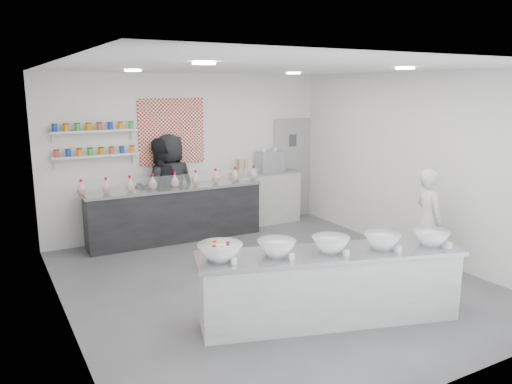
% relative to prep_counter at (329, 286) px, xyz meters
% --- Properties ---
extents(floor, '(6.00, 6.00, 0.00)m').
position_rel_prep_counter_xyz_m(floor, '(0.01, 1.39, -0.43)').
color(floor, '#515156').
rests_on(floor, ground).
extents(ceiling, '(6.00, 6.00, 0.00)m').
position_rel_prep_counter_xyz_m(ceiling, '(0.01, 1.39, 2.57)').
color(ceiling, white).
rests_on(ceiling, floor).
extents(back_wall, '(5.50, 0.00, 5.50)m').
position_rel_prep_counter_xyz_m(back_wall, '(0.01, 4.39, 1.07)').
color(back_wall, white).
rests_on(back_wall, floor).
extents(left_wall, '(0.00, 6.00, 6.00)m').
position_rel_prep_counter_xyz_m(left_wall, '(-2.74, 1.39, 1.07)').
color(left_wall, white).
rests_on(left_wall, floor).
extents(right_wall, '(0.00, 6.00, 6.00)m').
position_rel_prep_counter_xyz_m(right_wall, '(2.76, 1.39, 1.07)').
color(right_wall, white).
rests_on(right_wall, floor).
extents(back_door, '(0.88, 0.04, 2.10)m').
position_rel_prep_counter_xyz_m(back_door, '(2.31, 4.36, 0.62)').
color(back_door, '#969694').
rests_on(back_door, floor).
extents(pattern_panel, '(1.25, 0.03, 1.20)m').
position_rel_prep_counter_xyz_m(pattern_panel, '(-0.34, 4.36, 1.52)').
color(pattern_panel, '#B11402').
rests_on(pattern_panel, back_wall).
extents(jar_shelf_lower, '(1.45, 0.22, 0.04)m').
position_rel_prep_counter_xyz_m(jar_shelf_lower, '(-1.74, 4.29, 1.17)').
color(jar_shelf_lower, silver).
rests_on(jar_shelf_lower, back_wall).
extents(jar_shelf_upper, '(1.45, 0.22, 0.04)m').
position_rel_prep_counter_xyz_m(jar_shelf_upper, '(-1.74, 4.29, 1.59)').
color(jar_shelf_upper, silver).
rests_on(jar_shelf_upper, back_wall).
extents(preserve_jars, '(1.45, 0.10, 0.56)m').
position_rel_prep_counter_xyz_m(preserve_jars, '(-1.74, 4.27, 1.45)').
color(preserve_jars, '#D64A2E').
rests_on(preserve_jars, jar_shelf_lower).
extents(downlight_0, '(0.24, 0.24, 0.02)m').
position_rel_prep_counter_xyz_m(downlight_0, '(-1.39, 0.39, 2.55)').
color(downlight_0, white).
rests_on(downlight_0, ceiling).
extents(downlight_1, '(0.24, 0.24, 0.02)m').
position_rel_prep_counter_xyz_m(downlight_1, '(1.41, 0.39, 2.55)').
color(downlight_1, white).
rests_on(downlight_1, ceiling).
extents(downlight_2, '(0.24, 0.24, 0.02)m').
position_rel_prep_counter_xyz_m(downlight_2, '(-1.39, 2.99, 2.55)').
color(downlight_2, white).
rests_on(downlight_2, ceiling).
extents(downlight_3, '(0.24, 0.24, 0.02)m').
position_rel_prep_counter_xyz_m(downlight_3, '(1.41, 2.99, 2.55)').
color(downlight_3, white).
rests_on(downlight_3, ceiling).
extents(prep_counter, '(3.22, 1.62, 0.86)m').
position_rel_prep_counter_xyz_m(prep_counter, '(0.00, 0.00, 0.00)').
color(prep_counter, '#AFAFAB').
rests_on(prep_counter, floor).
extents(back_bar, '(3.20, 0.66, 0.99)m').
position_rel_prep_counter_xyz_m(back_bar, '(-0.47, 3.93, 0.07)').
color(back_bar, black).
rests_on(back_bar, floor).
extents(sneeze_guard, '(3.15, 0.08, 0.27)m').
position_rel_prep_counter_xyz_m(sneeze_guard, '(-0.47, 3.66, 0.69)').
color(sneeze_guard, white).
rests_on(sneeze_guard, back_bar).
extents(espresso_ledge, '(1.44, 0.46, 1.07)m').
position_rel_prep_counter_xyz_m(espresso_ledge, '(1.56, 4.17, 0.10)').
color(espresso_ledge, '#AFAFAB').
rests_on(espresso_ledge, floor).
extents(espresso_machine, '(0.51, 0.35, 0.39)m').
position_rel_prep_counter_xyz_m(espresso_machine, '(1.65, 4.17, 0.83)').
color(espresso_machine, '#93969E').
rests_on(espresso_machine, espresso_ledge).
extents(cup_stacks, '(0.24, 0.24, 0.31)m').
position_rel_prep_counter_xyz_m(cup_stacks, '(1.01, 4.17, 0.79)').
color(cup_stacks, tan).
rests_on(cup_stacks, espresso_ledge).
extents(prep_bowls, '(3.07, 1.42, 0.18)m').
position_rel_prep_counter_xyz_m(prep_bowls, '(0.00, 0.00, 0.52)').
color(prep_bowls, white).
rests_on(prep_bowls, prep_counter).
extents(label_cards, '(2.66, 0.04, 0.07)m').
position_rel_prep_counter_xyz_m(label_cards, '(0.16, -0.52, 0.46)').
color(label_cards, white).
rests_on(label_cards, prep_counter).
extents(cookie_bags, '(3.35, 0.23, 0.27)m').
position_rel_prep_counter_xyz_m(cookie_bags, '(-0.47, 3.93, 0.70)').
color(cookie_bags, '#FF96DC').
rests_on(cookie_bags, back_bar).
extents(woman_prep, '(0.52, 0.66, 1.58)m').
position_rel_prep_counter_xyz_m(woman_prep, '(2.29, 0.60, 0.36)').
color(woman_prep, silver).
rests_on(woman_prep, floor).
extents(staff_left, '(0.92, 0.72, 1.85)m').
position_rel_prep_counter_xyz_m(staff_left, '(-0.67, 4.18, 0.50)').
color(staff_left, black).
rests_on(staff_left, floor).
extents(staff_right, '(0.98, 0.67, 1.92)m').
position_rel_prep_counter_xyz_m(staff_right, '(-0.46, 4.18, 0.53)').
color(staff_right, black).
rests_on(staff_right, floor).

